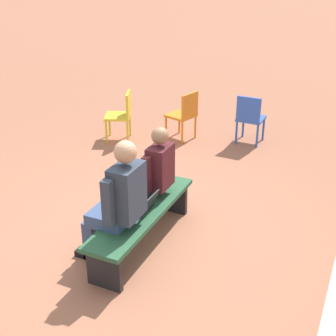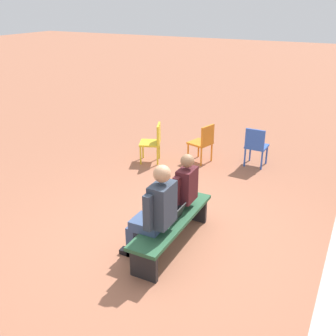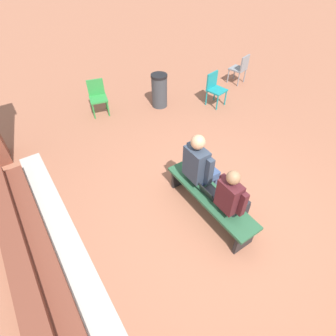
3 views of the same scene
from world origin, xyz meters
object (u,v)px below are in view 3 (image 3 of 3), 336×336
object	(u,v)px
plastic_chair_far_right	(97,95)
plastic_chair_near_bench_left	(240,67)
person_adult	(201,167)
laptop	(210,193)
litter_bin	(159,91)
person_student	(233,198)
bench	(210,198)
plastic_chair_far_left	(215,87)

from	to	relation	value
plastic_chair_far_right	plastic_chair_near_bench_left	bearing A→B (deg)	-100.68
person_adult	plastic_chair_near_bench_left	world-z (taller)	person_adult
laptop	litter_bin	size ratio (longest dim) A/B	0.37
plastic_chair_near_bench_left	litter_bin	bearing A→B (deg)	85.68
plastic_chair_far_right	litter_bin	world-z (taller)	litter_bin
person_adult	plastic_chair_far_right	size ratio (longest dim) A/B	1.67
litter_bin	person_student	bearing A→B (deg)	162.99
bench	plastic_chair_far_left	world-z (taller)	plastic_chair_far_left
plastic_chair_far_right	litter_bin	size ratio (longest dim) A/B	0.98
laptop	plastic_chair_near_bench_left	world-z (taller)	plastic_chair_near_bench_left
laptop	plastic_chair_near_bench_left	bearing A→B (deg)	-50.71
plastic_chair_near_bench_left	plastic_chair_far_right	world-z (taller)	same
laptop	plastic_chair_far_left	size ratio (longest dim) A/B	0.38
laptop	plastic_chair_near_bench_left	size ratio (longest dim) A/B	0.38
laptop	person_adult	bearing A→B (deg)	-12.69
person_student	plastic_chair_far_right	distance (m)	4.42
person_student	plastic_chair_far_right	world-z (taller)	person_student
person_adult	laptop	size ratio (longest dim) A/B	4.37
laptop	plastic_chair_far_left	world-z (taller)	plastic_chair_far_left
person_student	plastic_chair_far_right	bearing A→B (deg)	3.69
person_student	plastic_chair_far_left	world-z (taller)	person_student
person_adult	litter_bin	world-z (taller)	person_adult
plastic_chair_near_bench_left	bench	bearing A→B (deg)	129.43
bench	plastic_chair_far_left	xyz separation A→B (m)	(2.72, -2.48, 0.13)
plastic_chair_far_right	litter_bin	distance (m)	1.57
person_student	laptop	bearing A→B (deg)	11.17
plastic_chair_near_bench_left	plastic_chair_far_right	bearing A→B (deg)	79.32
person_adult	laptop	xyz separation A→B (m)	(-0.37, 0.08, -0.24)
person_adult	bench	bearing A→B (deg)	169.31
litter_bin	plastic_chair_far_left	bearing A→B (deg)	-120.08
bench	litter_bin	bearing A→B (deg)	-19.69
person_adult	plastic_chair_far_left	world-z (taller)	person_adult
bench	plastic_chair_near_bench_left	distance (m)	5.11
person_adult	plastic_chair_far_left	distance (m)	3.38
bench	litter_bin	xyz separation A→B (m)	(3.45, -1.23, 0.08)
litter_bin	bench	bearing A→B (deg)	160.31
person_student	laptop	size ratio (longest dim) A/B	4.00
person_adult	laptop	bearing A→B (deg)	167.31
laptop	plastic_chair_far_right	bearing A→B (deg)	2.97
bench	plastic_chair_near_bench_left	size ratio (longest dim) A/B	2.14
bench	plastic_chair_far_right	size ratio (longest dim) A/B	2.14
person_student	laptop	distance (m)	0.43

